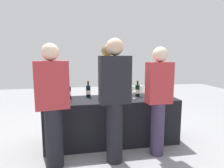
{
  "coord_description": "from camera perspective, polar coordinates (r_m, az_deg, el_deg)",
  "views": [
    {
      "loc": [
        -0.59,
        -3.11,
        1.48
      ],
      "look_at": [
        0.0,
        0.0,
        1.01
      ],
      "focal_mm": 30.61,
      "sensor_mm": 36.0,
      "label": 1
    }
  ],
  "objects": [
    {
      "name": "wine_bottle_2",
      "position": [
        3.33,
        0.43,
        -2.02
      ],
      "size": [
        0.07,
        0.07,
        0.31
      ],
      "color": "black",
      "rests_on": "tasting_table"
    },
    {
      "name": "ground_plane",
      "position": [
        3.49,
        -0.0,
        -16.66
      ],
      "size": [
        12.0,
        12.0,
        0.0
      ],
      "primitive_type": "plane",
      "color": "gray"
    },
    {
      "name": "wine_glass_0",
      "position": [
        3.11,
        -12.76,
        -3.16
      ],
      "size": [
        0.07,
        0.07,
        0.14
      ],
      "color": "silver",
      "rests_on": "tasting_table"
    },
    {
      "name": "wine_glass_1",
      "position": [
        3.1,
        2.13,
        -3.26
      ],
      "size": [
        0.06,
        0.06,
        0.13
      ],
      "color": "silver",
      "rests_on": "tasting_table"
    },
    {
      "name": "server_pouring",
      "position": [
        3.76,
        -1.41,
        0.2
      ],
      "size": [
        0.37,
        0.23,
        1.69
      ],
      "rotation": [
        0.0,
        0.0,
        3.05
      ],
      "color": "brown",
      "rests_on": "ground_plane"
    },
    {
      "name": "guest_1",
      "position": [
        2.58,
        0.79,
        -3.87
      ],
      "size": [
        0.42,
        0.24,
        1.71
      ],
      "rotation": [
        0.0,
        0.0,
        0.04
      ],
      "color": "black",
      "rests_on": "ground_plane"
    },
    {
      "name": "wine_bottle_4",
      "position": [
        3.48,
        10.7,
        -1.6
      ],
      "size": [
        0.08,
        0.08,
        0.33
      ],
      "color": "black",
      "rests_on": "tasting_table"
    },
    {
      "name": "guest_0",
      "position": [
        2.58,
        -17.34,
        -5.37
      ],
      "size": [
        0.45,
        0.3,
        1.63
      ],
      "rotation": [
        0.0,
        0.0,
        0.17
      ],
      "color": "black",
      "rests_on": "ground_plane"
    },
    {
      "name": "wine_glass_2",
      "position": [
        3.25,
        6.74,
        -2.64
      ],
      "size": [
        0.07,
        0.07,
        0.14
      ],
      "color": "silver",
      "rests_on": "tasting_table"
    },
    {
      "name": "ice_bucket",
      "position": [
        3.17,
        -14.87,
        -3.18
      ],
      "size": [
        0.21,
        0.21,
        0.19
      ],
      "primitive_type": "cylinder",
      "color": "silver",
      "rests_on": "tasting_table"
    },
    {
      "name": "tasting_table",
      "position": [
        3.35,
        -0.0,
        -10.75
      ],
      "size": [
        2.19,
        0.69,
        0.76
      ],
      "primitive_type": "cube",
      "color": "black",
      "rests_on": "ground_plane"
    },
    {
      "name": "wine_bottle_3",
      "position": [
        3.43,
        7.62,
        -1.94
      ],
      "size": [
        0.08,
        0.08,
        0.29
      ],
      "color": "black",
      "rests_on": "tasting_table"
    },
    {
      "name": "guest_2",
      "position": [
        2.86,
        13.75,
        -3.85
      ],
      "size": [
        0.37,
        0.22,
        1.61
      ],
      "rotation": [
        0.0,
        0.0,
        0.04
      ],
      "color": "#3F3351",
      "rests_on": "ground_plane"
    },
    {
      "name": "menu_board",
      "position": [
        4.41,
        6.54,
        -5.8
      ],
      "size": [
        0.49,
        0.14,
        0.8
      ],
      "primitive_type": "cube",
      "rotation": [
        0.0,
        0.0,
        0.22
      ],
      "color": "white",
      "rests_on": "ground_plane"
    },
    {
      "name": "wine_bottle_0",
      "position": [
        3.32,
        -12.7,
        -2.4
      ],
      "size": [
        0.06,
        0.06,
        0.3
      ],
      "color": "black",
      "rests_on": "tasting_table"
    },
    {
      "name": "wine_bottle_1",
      "position": [
        3.35,
        -7.11,
        -2.17
      ],
      "size": [
        0.08,
        0.08,
        0.3
      ],
      "color": "black",
      "rests_on": "tasting_table"
    }
  ]
}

